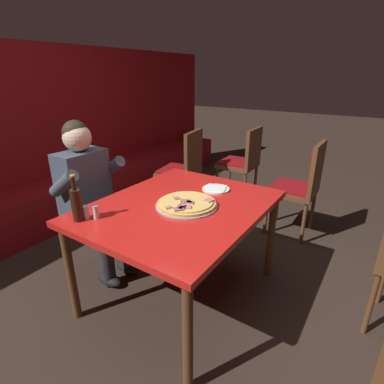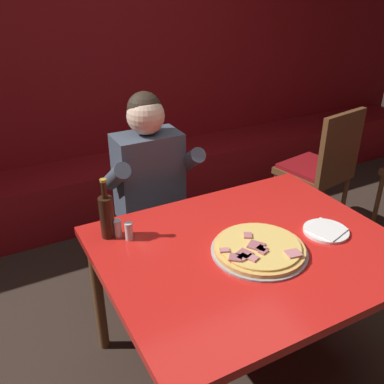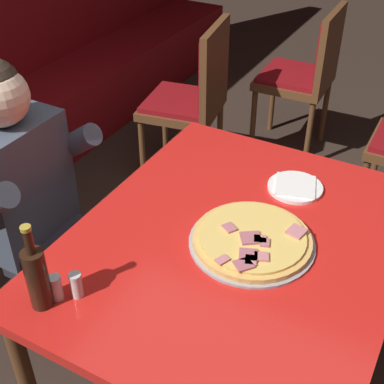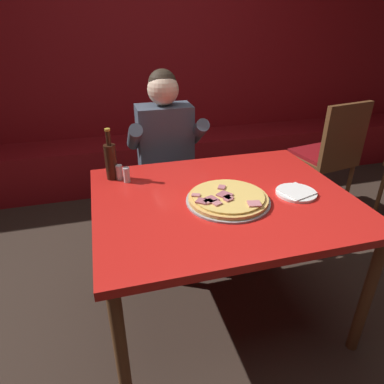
{
  "view_description": "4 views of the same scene",
  "coord_description": "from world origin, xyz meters",
  "px_view_note": "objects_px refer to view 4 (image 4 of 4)",
  "views": [
    {
      "loc": [
        -1.51,
        -1.11,
        1.6
      ],
      "look_at": [
        0.2,
        0.03,
        0.77
      ],
      "focal_mm": 28.0,
      "sensor_mm": 36.0,
      "label": 1
    },
    {
      "loc": [
        -0.97,
        -1.27,
        1.85
      ],
      "look_at": [
        -0.15,
        0.27,
        0.94
      ],
      "focal_mm": 40.0,
      "sensor_mm": 36.0,
      "label": 2
    },
    {
      "loc": [
        -1.27,
        -0.53,
        1.94
      ],
      "look_at": [
        0.12,
        0.24,
        0.8
      ],
      "focal_mm": 50.0,
      "sensor_mm": 36.0,
      "label": 3
    },
    {
      "loc": [
        -0.56,
        -1.45,
        1.59
      ],
      "look_at": [
        -0.16,
        0.02,
        0.8
      ],
      "focal_mm": 32.0,
      "sensor_mm": 36.0,
      "label": 4
    }
  ],
  "objects_px": {
    "shaker_red_pepper_flakes": "(119,173)",
    "shaker_parmesan": "(127,176)",
    "beer_bottle": "(111,160)",
    "plate_white_paper": "(296,193)",
    "dining_chair_near_left": "(330,150)",
    "main_dining_table": "(223,209)",
    "pizza": "(228,198)",
    "diner_seated_blue_shirt": "(168,156)"
  },
  "relations": [
    {
      "from": "shaker_red_pepper_flakes",
      "to": "shaker_parmesan",
      "type": "distance_m",
      "value": 0.06
    },
    {
      "from": "beer_bottle",
      "to": "plate_white_paper",
      "type": "bearing_deg",
      "value": -26.32
    },
    {
      "from": "dining_chair_near_left",
      "to": "main_dining_table",
      "type": "bearing_deg",
      "value": -146.15
    },
    {
      "from": "pizza",
      "to": "plate_white_paper",
      "type": "distance_m",
      "value": 0.37
    },
    {
      "from": "dining_chair_near_left",
      "to": "beer_bottle",
      "type": "bearing_deg",
      "value": -165.38
    },
    {
      "from": "pizza",
      "to": "beer_bottle",
      "type": "distance_m",
      "value": 0.7
    },
    {
      "from": "plate_white_paper",
      "to": "shaker_red_pepper_flakes",
      "type": "distance_m",
      "value": 0.97
    },
    {
      "from": "diner_seated_blue_shirt",
      "to": "main_dining_table",
      "type": "bearing_deg",
      "value": -79.96
    },
    {
      "from": "main_dining_table",
      "to": "diner_seated_blue_shirt",
      "type": "xyz_separation_m",
      "value": [
        -0.13,
        0.76,
        0.02
      ]
    },
    {
      "from": "main_dining_table",
      "to": "dining_chair_near_left",
      "type": "distance_m",
      "value": 1.52
    },
    {
      "from": "pizza",
      "to": "diner_seated_blue_shirt",
      "type": "distance_m",
      "value": 0.83
    },
    {
      "from": "beer_bottle",
      "to": "dining_chair_near_left",
      "type": "xyz_separation_m",
      "value": [
        1.79,
        0.47,
        -0.29
      ]
    },
    {
      "from": "diner_seated_blue_shirt",
      "to": "plate_white_paper",
      "type": "bearing_deg",
      "value": -58.38
    },
    {
      "from": "beer_bottle",
      "to": "diner_seated_blue_shirt",
      "type": "height_order",
      "value": "diner_seated_blue_shirt"
    },
    {
      "from": "main_dining_table",
      "to": "shaker_parmesan",
      "type": "height_order",
      "value": "shaker_parmesan"
    },
    {
      "from": "plate_white_paper",
      "to": "diner_seated_blue_shirt",
      "type": "xyz_separation_m",
      "value": [
        -0.51,
        0.83,
        -0.06
      ]
    },
    {
      "from": "plate_white_paper",
      "to": "shaker_parmesan",
      "type": "relative_size",
      "value": 2.44
    },
    {
      "from": "main_dining_table",
      "to": "dining_chair_near_left",
      "type": "height_order",
      "value": "dining_chair_near_left"
    },
    {
      "from": "main_dining_table",
      "to": "plate_white_paper",
      "type": "bearing_deg",
      "value": -10.78
    },
    {
      "from": "shaker_red_pepper_flakes",
      "to": "dining_chair_near_left",
      "type": "relative_size",
      "value": 0.09
    },
    {
      "from": "shaker_red_pepper_flakes",
      "to": "dining_chair_near_left",
      "type": "xyz_separation_m",
      "value": [
        1.75,
        0.49,
        -0.22
      ]
    },
    {
      "from": "beer_bottle",
      "to": "shaker_parmesan",
      "type": "relative_size",
      "value": 3.4
    },
    {
      "from": "beer_bottle",
      "to": "shaker_red_pepper_flakes",
      "type": "relative_size",
      "value": 3.4
    },
    {
      "from": "plate_white_paper",
      "to": "beer_bottle",
      "type": "xyz_separation_m",
      "value": [
        -0.91,
        0.45,
        0.1
      ]
    },
    {
      "from": "pizza",
      "to": "diner_seated_blue_shirt",
      "type": "xyz_separation_m",
      "value": [
        -0.14,
        0.81,
        -0.07
      ]
    },
    {
      "from": "plate_white_paper",
      "to": "beer_bottle",
      "type": "distance_m",
      "value": 1.02
    },
    {
      "from": "shaker_red_pepper_flakes",
      "to": "dining_chair_near_left",
      "type": "height_order",
      "value": "dining_chair_near_left"
    },
    {
      "from": "diner_seated_blue_shirt",
      "to": "dining_chair_near_left",
      "type": "bearing_deg",
      "value": 3.55
    },
    {
      "from": "pizza",
      "to": "shaker_red_pepper_flakes",
      "type": "distance_m",
      "value": 0.64
    },
    {
      "from": "beer_bottle",
      "to": "shaker_parmesan",
      "type": "xyz_separation_m",
      "value": [
        0.07,
        -0.07,
        -0.07
      ]
    },
    {
      "from": "beer_bottle",
      "to": "diner_seated_blue_shirt",
      "type": "distance_m",
      "value": 0.57
    },
    {
      "from": "pizza",
      "to": "dining_chair_near_left",
      "type": "xyz_separation_m",
      "value": [
        1.26,
        0.9,
        -0.2
      ]
    },
    {
      "from": "main_dining_table",
      "to": "plate_white_paper",
      "type": "relative_size",
      "value": 6.24
    },
    {
      "from": "pizza",
      "to": "shaker_parmesan",
      "type": "xyz_separation_m",
      "value": [
        -0.46,
        0.36,
        0.02
      ]
    },
    {
      "from": "pizza",
      "to": "shaker_parmesan",
      "type": "bearing_deg",
      "value": 141.89
    },
    {
      "from": "dining_chair_near_left",
      "to": "plate_white_paper",
      "type": "bearing_deg",
      "value": -133.92
    },
    {
      "from": "plate_white_paper",
      "to": "main_dining_table",
      "type": "bearing_deg",
      "value": 169.22
    },
    {
      "from": "plate_white_paper",
      "to": "shaker_parmesan",
      "type": "xyz_separation_m",
      "value": [
        -0.83,
        0.38,
        0.03
      ]
    },
    {
      "from": "shaker_parmesan",
      "to": "plate_white_paper",
      "type": "bearing_deg",
      "value": -24.46
    },
    {
      "from": "main_dining_table",
      "to": "beer_bottle",
      "type": "bearing_deg",
      "value": 144.61
    },
    {
      "from": "main_dining_table",
      "to": "shaker_parmesan",
      "type": "relative_size",
      "value": 15.24
    },
    {
      "from": "pizza",
      "to": "shaker_parmesan",
      "type": "relative_size",
      "value": 4.91
    }
  ]
}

